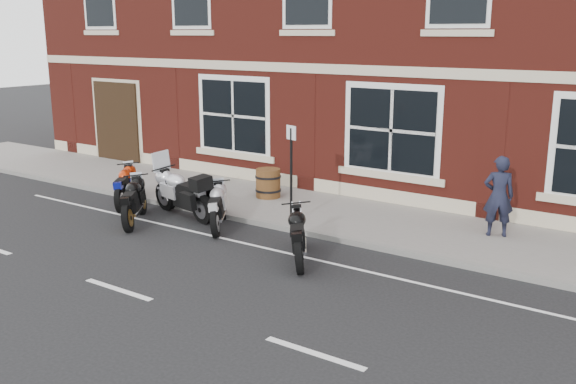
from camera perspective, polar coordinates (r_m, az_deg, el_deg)
name	(u,v)px	position (r m, az deg, el deg)	size (l,w,h in m)	color
ground	(229,244)	(13.56, -5.24, -4.60)	(80.00, 80.00, 0.00)	black
sidewalk	(307,209)	(15.86, 1.67, -1.55)	(30.00, 3.00, 0.12)	slate
kerb	(269,225)	(14.61, -1.69, -2.92)	(30.00, 0.16, 0.12)	slate
moto_touring_silver	(183,191)	(15.58, -9.35, 0.09)	(2.27, 0.74, 1.51)	black
moto_sport_red	(128,185)	(16.88, -14.06, 0.60)	(1.26, 1.72, 0.91)	black
moto_sport_black	(136,200)	(15.29, -13.37, -0.69)	(1.30, 1.76, 0.93)	black
moto_sport_silver	(220,206)	(14.56, -6.06, -1.21)	(1.21, 1.71, 0.89)	black
moto_naked_black	(301,233)	(12.44, 1.16, -3.71)	(1.23, 1.79, 0.92)	black
pedestrian_left	(499,196)	(14.12, 18.21, -0.35)	(0.63, 0.41, 1.73)	black
barrel_planter	(268,183)	(16.72, -1.78, 0.80)	(0.67, 0.67, 0.75)	#433211
parking_sign	(291,167)	(14.23, 0.28, 2.20)	(0.30, 0.12, 2.22)	black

